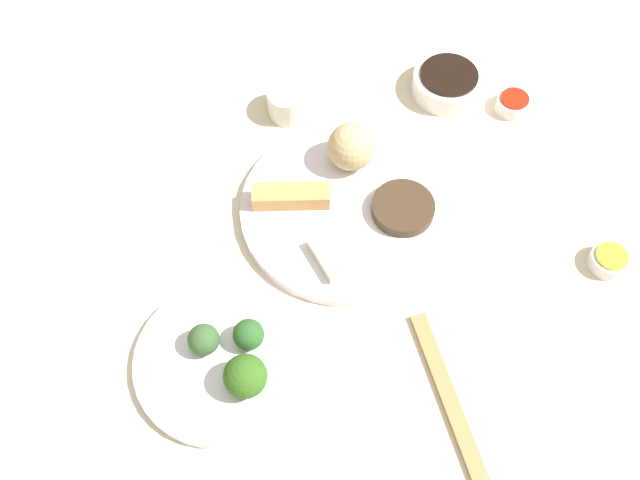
# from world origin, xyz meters

# --- Properties ---
(tabletop) EXTENTS (2.20, 2.20, 0.02)m
(tabletop) POSITION_xyz_m (0.00, 0.00, 0.01)
(tabletop) COLOR beige
(tabletop) RESTS_ON ground
(main_plate) EXTENTS (0.30, 0.30, 0.02)m
(main_plate) POSITION_xyz_m (-0.02, -0.05, 0.03)
(main_plate) COLOR white
(main_plate) RESTS_ON tabletop
(rice_scoop) EXTENTS (0.07, 0.07, 0.07)m
(rice_scoop) POSITION_xyz_m (-0.09, -0.04, 0.07)
(rice_scoop) COLOR tan
(rice_scoop) RESTS_ON main_plate
(spring_roll) EXTENTS (0.04, 0.11, 0.03)m
(spring_roll) POSITION_xyz_m (-0.03, -0.13, 0.05)
(spring_roll) COLOR tan
(spring_roll) RESTS_ON main_plate
(crab_rangoon_wonton) EXTENTS (0.09, 0.09, 0.02)m
(crab_rangoon_wonton) POSITION_xyz_m (0.06, -0.07, 0.04)
(crab_rangoon_wonton) COLOR beige
(crab_rangoon_wonton) RESTS_ON main_plate
(stir_fry_heap) EXTENTS (0.09, 0.09, 0.02)m
(stir_fry_heap) POSITION_xyz_m (-0.00, 0.02, 0.04)
(stir_fry_heap) COLOR #3F2F1F
(stir_fry_heap) RESTS_ON main_plate
(broccoli_plate) EXTENTS (0.22, 0.22, 0.01)m
(broccoli_plate) POSITION_xyz_m (0.20, -0.23, 0.03)
(broccoli_plate) COLOR white
(broccoli_plate) RESTS_ON tabletop
(broccoli_floret_0) EXTENTS (0.04, 0.04, 0.04)m
(broccoli_floret_0) POSITION_xyz_m (0.18, -0.25, 0.05)
(broccoli_floret_0) COLOR #395D30
(broccoli_floret_0) RESTS_ON broccoli_plate
(broccoli_floret_1) EXTENTS (0.05, 0.05, 0.05)m
(broccoli_floret_1) POSITION_xyz_m (0.23, -0.20, 0.06)
(broccoli_floret_1) COLOR #33621D
(broccoli_floret_1) RESTS_ON broccoli_plate
(broccoli_floret_2) EXTENTS (0.04, 0.04, 0.04)m
(broccoli_floret_2) POSITION_xyz_m (0.18, -0.20, 0.05)
(broccoli_floret_2) COLOR #2B5B26
(broccoli_floret_2) RESTS_ON broccoli_plate
(soy_sauce_bowl) EXTENTS (0.11, 0.11, 0.03)m
(soy_sauce_bowl) POSITION_xyz_m (-0.23, 0.12, 0.04)
(soy_sauce_bowl) COLOR white
(soy_sauce_bowl) RESTS_ON tabletop
(soy_sauce_bowl_liquid) EXTENTS (0.09, 0.09, 0.00)m
(soy_sauce_bowl_liquid) POSITION_xyz_m (-0.23, 0.12, 0.06)
(soy_sauce_bowl_liquid) COLOR black
(soy_sauce_bowl_liquid) RESTS_ON soy_sauce_bowl
(sauce_ramekin_sweet_and_sour) EXTENTS (0.05, 0.05, 0.02)m
(sauce_ramekin_sweet_and_sour) POSITION_xyz_m (-0.19, 0.22, 0.03)
(sauce_ramekin_sweet_and_sour) COLOR white
(sauce_ramekin_sweet_and_sour) RESTS_ON tabletop
(sauce_ramekin_sweet_and_sour_liquid) EXTENTS (0.04, 0.04, 0.00)m
(sauce_ramekin_sweet_and_sour_liquid) POSITION_xyz_m (-0.19, 0.22, 0.04)
(sauce_ramekin_sweet_and_sour_liquid) COLOR red
(sauce_ramekin_sweet_and_sour_liquid) RESTS_ON sauce_ramekin_sweet_and_sour
(sauce_ramekin_hot_mustard) EXTENTS (0.05, 0.05, 0.02)m
(sauce_ramekin_hot_mustard) POSITION_xyz_m (0.10, 0.29, 0.03)
(sauce_ramekin_hot_mustard) COLOR white
(sauce_ramekin_hot_mustard) RESTS_ON tabletop
(sauce_ramekin_hot_mustard_liquid) EXTENTS (0.04, 0.04, 0.00)m
(sauce_ramekin_hot_mustard_liquid) POSITION_xyz_m (0.10, 0.29, 0.04)
(sauce_ramekin_hot_mustard_liquid) COLOR gold
(sauce_ramekin_hot_mustard_liquid) RESTS_ON sauce_ramekin_hot_mustard
(teacup) EXTENTS (0.06, 0.06, 0.05)m
(teacup) POSITION_xyz_m (-0.21, -0.12, 0.04)
(teacup) COLOR white
(teacup) RESTS_ON tabletop
(chopsticks_pair) EXTENTS (0.23, 0.06, 0.01)m
(chopsticks_pair) POSITION_xyz_m (0.27, 0.04, 0.02)
(chopsticks_pair) COLOR #A9834C
(chopsticks_pair) RESTS_ON tabletop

